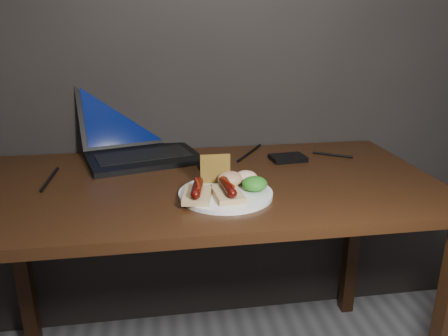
% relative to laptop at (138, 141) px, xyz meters
% --- Properties ---
extents(desk, '(1.40, 0.70, 0.75)m').
position_rel_laptop_xyz_m(desk, '(0.19, -0.28, -0.14)').
color(desk, '#361C0D').
rests_on(desk, ground).
extents(laptop, '(0.44, 0.42, 0.25)m').
position_rel_laptop_xyz_m(laptop, '(0.00, 0.00, 0.00)').
color(laptop, black).
rests_on(laptop, desk).
extents(hard_drive, '(0.12, 0.09, 0.02)m').
position_rel_laptop_xyz_m(hard_drive, '(0.50, -0.13, -0.05)').
color(hard_drive, black).
rests_on(hard_drive, desk).
extents(desk_cables, '(1.00, 0.39, 0.01)m').
position_rel_laptop_xyz_m(desk_cables, '(0.22, -0.15, -0.05)').
color(desk_cables, black).
rests_on(desk_cables, desk).
extents(plate, '(0.33, 0.33, 0.01)m').
position_rel_laptop_xyz_m(plate, '(0.24, -0.41, -0.05)').
color(plate, white).
rests_on(plate, desk).
extents(bread_sausage_left, '(0.09, 0.13, 0.04)m').
position_rel_laptop_xyz_m(bread_sausage_left, '(0.16, -0.44, -0.03)').
color(bread_sausage_left, '#D6BE7D').
rests_on(bread_sausage_left, plate).
extents(bread_sausage_center, '(0.08, 0.12, 0.04)m').
position_rel_laptop_xyz_m(bread_sausage_center, '(0.24, -0.45, -0.03)').
color(bread_sausage_center, '#D6BE7D').
rests_on(bread_sausage_center, plate).
extents(crispbread, '(0.09, 0.01, 0.08)m').
position_rel_laptop_xyz_m(crispbread, '(0.22, -0.34, 0.00)').
color(crispbread, olive).
rests_on(crispbread, plate).
extents(salad_greens, '(0.07, 0.07, 0.04)m').
position_rel_laptop_xyz_m(salad_greens, '(0.32, -0.41, -0.02)').
color(salad_greens, '#125511').
rests_on(salad_greens, plate).
extents(salsa_mound, '(0.07, 0.07, 0.04)m').
position_rel_laptop_xyz_m(salsa_mound, '(0.26, -0.37, -0.02)').
color(salsa_mound, '#962B0F').
rests_on(salsa_mound, plate).
extents(coleslaw_mound, '(0.06, 0.06, 0.04)m').
position_rel_laptop_xyz_m(coleslaw_mound, '(0.31, -0.35, -0.02)').
color(coleslaw_mound, white).
rests_on(coleslaw_mound, plate).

